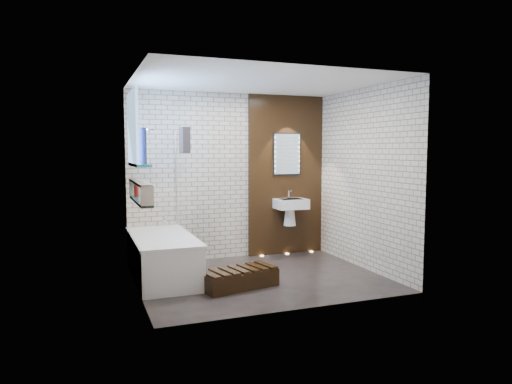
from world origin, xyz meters
name	(u,v)px	position (x,y,z in m)	size (l,w,h in m)	color
ground	(260,278)	(0.00, 0.00, 0.00)	(3.20, 3.20, 0.00)	black
room_shell	(260,182)	(0.00, 0.00, 1.30)	(3.24, 3.20, 2.60)	#B5A18F
walnut_panel	(286,175)	(0.95, 1.27, 1.30)	(1.30, 0.06, 2.60)	black
clerestory_window	(134,135)	(-1.57, 0.35, 1.90)	(0.18, 1.00, 0.94)	#7FADE0
display_niche	(140,192)	(-1.53, 0.15, 1.20)	(0.14, 1.30, 0.26)	teal
bathtub	(162,257)	(-1.22, 0.45, 0.29)	(0.79, 1.74, 0.70)	white
bath_screen	(181,181)	(-0.87, 0.89, 1.28)	(0.01, 0.78, 1.40)	white
towel	(185,140)	(-0.87, 0.61, 1.85)	(0.10, 0.27, 0.35)	black
shower_head	(149,130)	(-1.30, 0.95, 2.00)	(0.18, 0.18, 0.02)	silver
washbasin	(291,208)	(0.95, 1.07, 0.79)	(0.50, 0.36, 0.58)	white
led_mirror	(287,154)	(0.95, 1.23, 1.65)	(0.50, 0.02, 0.70)	black
walnut_step	(239,279)	(-0.40, -0.30, 0.11)	(0.96, 0.43, 0.21)	black
niche_bottles	(141,195)	(-1.53, 0.10, 1.17)	(0.06, 0.93, 0.16)	maroon
sill_vases	(141,152)	(-1.50, 0.28, 1.70)	(0.18, 0.46, 0.44)	#151A39
floor_uplights	(287,254)	(0.95, 1.20, 0.01)	(0.96, 0.06, 0.01)	#FFD899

